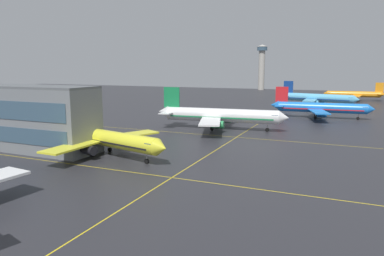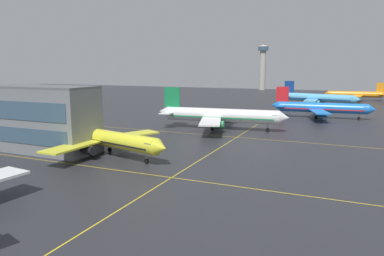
# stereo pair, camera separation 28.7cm
# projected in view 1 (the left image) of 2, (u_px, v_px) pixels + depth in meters

# --- Properties ---
(airliner_second_row) EXTENTS (34.27, 29.13, 10.74)m
(airliner_second_row) POSITION_uv_depth(u_px,v_px,m) (105.00, 138.00, 77.00)
(airliner_second_row) COLOR yellow
(airliner_second_row) RESTS_ON ground
(airliner_third_row) EXTENTS (40.70, 34.92, 12.65)m
(airliner_third_row) POSITION_uv_depth(u_px,v_px,m) (219.00, 115.00, 108.83)
(airliner_third_row) COLOR white
(airliner_third_row) RESTS_ON ground
(airliner_far_left_stand) EXTENTS (36.95, 31.81, 11.49)m
(airliner_far_left_stand) POSITION_uv_depth(u_px,v_px,m) (320.00, 108.00, 133.09)
(airliner_far_left_stand) COLOR blue
(airliner_far_left_stand) RESTS_ON ground
(airliner_far_right_stand) EXTENTS (38.27, 32.51, 11.98)m
(airliner_far_right_stand) POSITION_uv_depth(u_px,v_px,m) (317.00, 98.00, 174.33)
(airliner_far_right_stand) COLOR #5BB7E5
(airliner_far_right_stand) RESTS_ON ground
(airliner_distant_taxiway) EXTENTS (33.37, 28.69, 10.37)m
(airliner_distant_taxiway) POSITION_uv_depth(u_px,v_px,m) (354.00, 94.00, 205.38)
(airliner_distant_taxiway) COLOR orange
(airliner_distant_taxiway) RESTS_ON ground
(taxiway_markings) EXTENTS (145.27, 130.00, 0.01)m
(taxiway_markings) POSITION_uv_depth(u_px,v_px,m) (172.00, 178.00, 61.49)
(taxiway_markings) COLOR yellow
(taxiway_markings) RESTS_ON ground
(control_tower) EXTENTS (8.82, 8.82, 37.63)m
(control_tower) POSITION_uv_depth(u_px,v_px,m) (262.00, 64.00, 299.57)
(control_tower) COLOR #ADA89E
(control_tower) RESTS_ON ground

